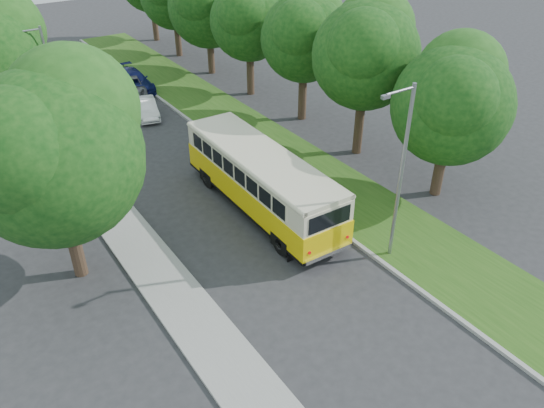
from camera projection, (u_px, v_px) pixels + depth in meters
ground at (279, 260)px, 23.46m from camera, size 120.00×120.00×0.00m
curb at (281, 188)px, 28.62m from camera, size 0.20×70.00×0.15m
grass_verge at (315, 176)px, 29.73m from camera, size 4.50×70.00×0.13m
sidewalk at (133, 240)px, 24.64m from camera, size 2.20×70.00×0.12m
treeline at (161, 27)px, 34.33m from camera, size 24.27×41.91×9.46m
lamppost_near at (400, 170)px, 21.36m from camera, size 1.71×0.16×8.00m
lamppost_far at (52, 87)px, 30.19m from camera, size 1.71×0.16×7.50m
warning_sign at (85, 150)px, 28.77m from camera, size 0.56×0.10×2.50m
vintage_bus at (261, 182)px, 26.06m from camera, size 3.00×10.92×3.23m
car_silver at (221, 147)px, 31.29m from camera, size 1.91×4.27×1.43m
car_white at (146, 108)px, 36.66m from camera, size 2.15×3.95×1.24m
car_blue at (133, 81)px, 40.98m from camera, size 2.12×5.20×1.51m
car_grey at (131, 86)px, 40.20m from camera, size 3.57×5.22×1.33m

